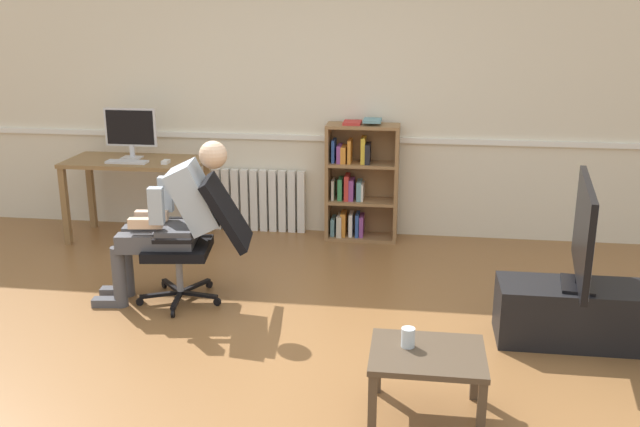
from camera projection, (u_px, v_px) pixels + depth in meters
ground_plane at (278, 357)px, 4.45m from camera, size 18.00×18.00×0.00m
back_wall at (331, 92)px, 6.58m from camera, size 12.00×0.13×2.70m
computer_desk at (136, 171)px, 6.54m from camera, size 1.27×0.61×0.76m
imac_monitor at (130, 130)px, 6.51m from camera, size 0.49×0.14×0.46m
keyboard at (127, 162)px, 6.37m from camera, size 0.37×0.12×0.02m
computer_mouse at (166, 162)px, 6.34m from camera, size 0.06×0.10×0.03m
bookshelf at (358, 183)px, 6.58m from camera, size 0.66×0.29×1.13m
radiator at (259, 200)px, 6.87m from camera, size 0.90×0.08×0.60m
office_chair at (200, 235)px, 5.16m from camera, size 0.86×0.63×0.95m
person_seated at (173, 218)px, 5.12m from camera, size 1.03×0.44×1.21m
tv_stand at (574, 314)px, 4.61m from camera, size 0.99×0.41×0.39m
tv_screen at (583, 233)px, 4.45m from camera, size 0.24×1.02×0.68m
coffee_table at (427, 362)px, 3.73m from camera, size 0.60×0.49×0.38m
drinking_glass at (408, 337)px, 3.76m from camera, size 0.07×0.07×0.11m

